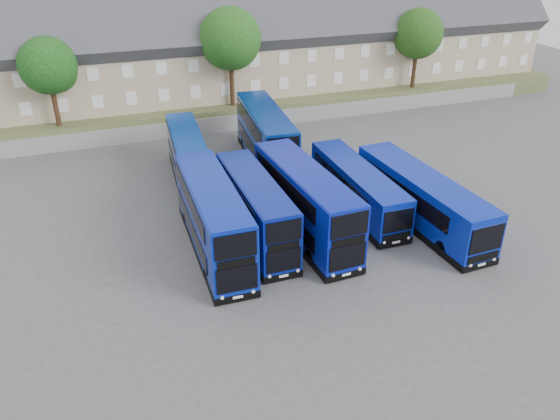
{
  "coord_description": "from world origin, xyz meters",
  "views": [
    {
      "loc": [
        -11.6,
        -24.79,
        18.09
      ],
      "look_at": [
        -1.33,
        3.08,
        2.2
      ],
      "focal_mm": 35.0,
      "sensor_mm": 36.0,
      "label": 1
    }
  ],
  "objects_px": {
    "tree_far": "(430,19)",
    "tree_mid": "(231,41)",
    "dd_front_left": "(213,220)",
    "tree_west": "(50,68)",
    "coach_east_a": "(357,189)",
    "dd_front_mid": "(255,211)",
    "tree_east": "(419,35)"
  },
  "relations": [
    {
      "from": "coach_east_a",
      "to": "tree_west",
      "type": "bearing_deg",
      "value": 135.1
    },
    {
      "from": "dd_front_mid",
      "to": "tree_far",
      "type": "bearing_deg",
      "value": 42.72
    },
    {
      "from": "dd_front_mid",
      "to": "tree_west",
      "type": "height_order",
      "value": "tree_west"
    },
    {
      "from": "dd_front_mid",
      "to": "tree_mid",
      "type": "height_order",
      "value": "tree_mid"
    },
    {
      "from": "tree_mid",
      "to": "tree_east",
      "type": "relative_size",
      "value": 1.12
    },
    {
      "from": "dd_front_left",
      "to": "tree_far",
      "type": "distance_m",
      "value": 44.61
    },
    {
      "from": "dd_front_left",
      "to": "coach_east_a",
      "type": "distance_m",
      "value": 10.94
    },
    {
      "from": "tree_far",
      "to": "coach_east_a",
      "type": "bearing_deg",
      "value": -130.61
    },
    {
      "from": "tree_far",
      "to": "tree_mid",
      "type": "bearing_deg",
      "value": -165.96
    },
    {
      "from": "dd_front_mid",
      "to": "tree_mid",
      "type": "relative_size",
      "value": 1.11
    },
    {
      "from": "dd_front_mid",
      "to": "tree_far",
      "type": "height_order",
      "value": "tree_far"
    },
    {
      "from": "coach_east_a",
      "to": "dd_front_left",
      "type": "bearing_deg",
      "value": -168.28
    },
    {
      "from": "dd_front_mid",
      "to": "tree_west",
      "type": "distance_m",
      "value": 24.51
    },
    {
      "from": "tree_west",
      "to": "tree_far",
      "type": "xyz_separation_m",
      "value": [
        42.0,
        7.0,
        0.68
      ]
    },
    {
      "from": "coach_east_a",
      "to": "tree_mid",
      "type": "xyz_separation_m",
      "value": [
        -3.08,
        20.23,
        6.56
      ]
    },
    {
      "from": "dd_front_left",
      "to": "dd_front_mid",
      "type": "distance_m",
      "value": 2.89
    },
    {
      "from": "dd_front_left",
      "to": "dd_front_mid",
      "type": "relative_size",
      "value": 1.09
    },
    {
      "from": "dd_front_mid",
      "to": "tree_mid",
      "type": "bearing_deg",
      "value": 77.73
    },
    {
      "from": "coach_east_a",
      "to": "tree_east",
      "type": "height_order",
      "value": "tree_east"
    },
    {
      "from": "dd_front_left",
      "to": "dd_front_mid",
      "type": "xyz_separation_m",
      "value": [
        2.83,
        0.53,
        -0.18
      ]
    },
    {
      "from": "dd_front_left",
      "to": "tree_east",
      "type": "relative_size",
      "value": 1.37
    },
    {
      "from": "dd_front_mid",
      "to": "tree_far",
      "type": "distance_m",
      "value": 42.18
    },
    {
      "from": "tree_west",
      "to": "tree_far",
      "type": "distance_m",
      "value": 42.58
    },
    {
      "from": "tree_far",
      "to": "tree_west",
      "type": "bearing_deg",
      "value": -170.54
    },
    {
      "from": "tree_mid",
      "to": "coach_east_a",
      "type": "bearing_deg",
      "value": -81.34
    },
    {
      "from": "tree_mid",
      "to": "tree_far",
      "type": "relative_size",
      "value": 1.06
    },
    {
      "from": "dd_front_left",
      "to": "coach_east_a",
      "type": "relative_size",
      "value": 0.99
    },
    {
      "from": "tree_west",
      "to": "tree_east",
      "type": "relative_size",
      "value": 0.94
    },
    {
      "from": "dd_front_left",
      "to": "tree_mid",
      "type": "xyz_separation_m",
      "value": [
        7.65,
        22.25,
        5.9
      ]
    },
    {
      "from": "coach_east_a",
      "to": "tree_mid",
      "type": "bearing_deg",
      "value": 99.72
    },
    {
      "from": "tree_east",
      "to": "tree_far",
      "type": "bearing_deg",
      "value": 49.4
    },
    {
      "from": "dd_front_mid",
      "to": "tree_east",
      "type": "height_order",
      "value": "tree_east"
    }
  ]
}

